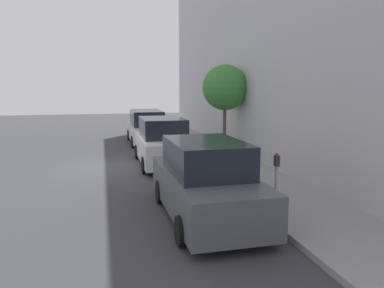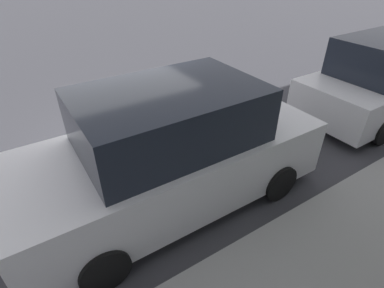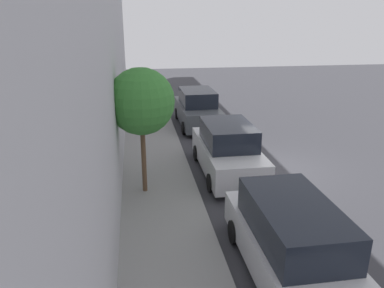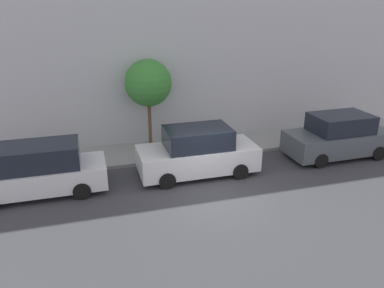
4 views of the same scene
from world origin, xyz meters
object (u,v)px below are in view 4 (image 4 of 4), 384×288
at_px(parked_suv_second, 198,153).
at_px(parked_minivan_third, 37,170).
at_px(parked_suv_nearest, 339,137).
at_px(parking_meter_near, 320,122).
at_px(street_tree, 148,83).

relative_size(parked_suv_second, parked_minivan_third, 0.98).
bearing_deg(parked_suv_nearest, parking_meter_near, -6.83).
bearing_deg(parked_suv_nearest, parked_minivan_third, 90.03).
bearing_deg(parking_meter_near, parked_suv_second, 104.91).
distance_m(parked_suv_nearest, parking_meter_near, 1.82).
xyz_separation_m(parking_meter_near, street_tree, (1.35, 8.28, 2.17)).
xyz_separation_m(parked_suv_nearest, parked_suv_second, (-0.04, 6.70, 0.00)).
bearing_deg(parked_suv_second, street_tree, 23.21).
bearing_deg(street_tree, parked_suv_nearest, -111.37).
relative_size(parked_suv_second, street_tree, 1.16).
bearing_deg(street_tree, parked_minivan_third, 123.64).
height_order(parked_suv_second, street_tree, street_tree).
height_order(parked_suv_nearest, parked_minivan_third, parked_suv_nearest).
relative_size(parked_suv_nearest, parking_meter_near, 3.27).
height_order(parked_suv_nearest, parked_suv_second, same).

